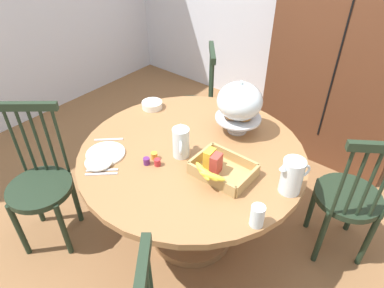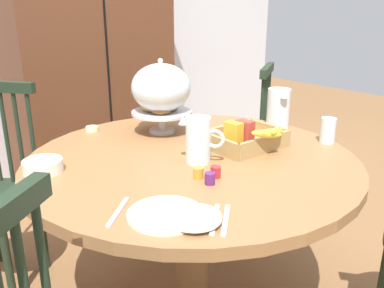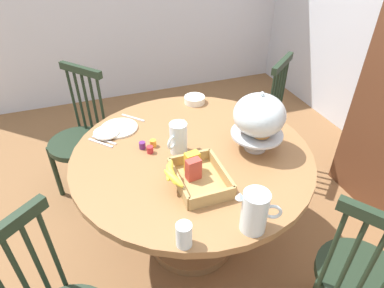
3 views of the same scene
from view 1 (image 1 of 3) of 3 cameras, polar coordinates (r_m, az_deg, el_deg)
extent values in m
plane|color=brown|center=(2.50, 3.66, -14.99)|extent=(10.00, 10.00, 0.00)
cube|color=brown|center=(3.04, 24.84, 14.14)|extent=(1.10, 0.56, 1.90)
cube|color=black|center=(2.76, 23.48, 14.47)|extent=(0.01, 0.01, 1.52)
cylinder|color=olive|center=(2.00, 0.00, -1.61)|extent=(1.31, 1.31, 0.04)
cylinder|color=brown|center=(2.22, 0.00, -8.40)|extent=(0.14, 0.14, 0.63)
cylinder|color=brown|center=(2.48, 0.00, -14.18)|extent=(0.56, 0.56, 0.06)
cylinder|color=#1E2D1E|center=(2.32, 24.42, -7.97)|extent=(0.40, 0.40, 0.04)
cylinder|color=#1E2D1E|center=(2.61, 25.31, -9.38)|extent=(0.04, 0.04, 0.45)
cylinder|color=#1E2D1E|center=(2.52, 19.30, -9.38)|extent=(0.04, 0.04, 0.45)
cylinder|color=#1E2D1E|center=(2.44, 27.09, -14.07)|extent=(0.04, 0.04, 0.45)
cylinder|color=#1E2D1E|center=(2.34, 20.58, -14.29)|extent=(0.04, 0.04, 0.45)
cylinder|color=#1E2D1E|center=(2.09, 28.98, -6.28)|extent=(0.02, 0.02, 0.48)
cylinder|color=#1E2D1E|center=(2.06, 27.21, -6.27)|extent=(0.02, 0.02, 0.48)
cylinder|color=#1E2D1E|center=(2.03, 25.38, -6.25)|extent=(0.02, 0.02, 0.48)
cylinder|color=#1E2D1E|center=(2.01, 23.51, -6.22)|extent=(0.02, 0.02, 0.48)
cylinder|color=#1E2D1E|center=(2.93, -0.11, 5.84)|extent=(0.40, 0.40, 0.04)
cylinder|color=#1E2D1E|center=(3.18, -2.64, 3.65)|extent=(0.04, 0.04, 0.45)
cylinder|color=#1E2D1E|center=(2.94, -2.81, 0.67)|extent=(0.04, 0.04, 0.45)
cylinder|color=#1E2D1E|center=(3.18, 2.42, 3.66)|extent=(0.04, 0.04, 0.45)
cylinder|color=#1E2D1E|center=(2.95, 2.64, 0.68)|extent=(0.04, 0.04, 0.45)
cylinder|color=#1E2D1E|center=(2.95, 3.05, 11.25)|extent=(0.02, 0.02, 0.48)
cylinder|color=#1E2D1E|center=(2.89, 3.12, 10.65)|extent=(0.02, 0.02, 0.48)
cylinder|color=#1E2D1E|center=(2.82, 3.19, 10.02)|extent=(0.02, 0.02, 0.48)
cylinder|color=#1E2D1E|center=(2.76, 3.26, 9.37)|extent=(0.02, 0.02, 0.48)
cylinder|color=#1E2D1E|center=(2.70, 3.34, 8.68)|extent=(0.02, 0.02, 0.48)
cube|color=#1E2D1E|center=(2.72, 3.38, 14.92)|extent=(0.26, 0.30, 0.05)
cylinder|color=#1E2D1E|center=(2.37, -23.93, -6.79)|extent=(0.40, 0.40, 0.04)
cylinder|color=#1E2D1E|center=(2.49, -26.71, -12.65)|extent=(0.04, 0.04, 0.45)
cylinder|color=#1E2D1E|center=(2.38, -20.48, -13.17)|extent=(0.04, 0.04, 0.45)
cylinder|color=#1E2D1E|center=(2.66, -24.58, -8.15)|extent=(0.04, 0.04, 0.45)
cylinder|color=#1E2D1E|center=(2.56, -18.78, -8.42)|extent=(0.04, 0.04, 0.45)
cylinder|color=#1E2D1E|center=(2.39, -27.20, 0.18)|extent=(0.02, 0.02, 0.48)
cylinder|color=#1E2D1E|center=(2.36, -25.69, 0.19)|extent=(0.02, 0.02, 0.48)
cylinder|color=#1E2D1E|center=(2.33, -24.13, 0.21)|extent=(0.02, 0.02, 0.48)
cylinder|color=#1E2D1E|center=(2.31, -22.54, 0.22)|extent=(0.02, 0.02, 0.48)
cylinder|color=#1E2D1E|center=(2.28, -20.91, 0.24)|extent=(0.02, 0.02, 0.48)
cube|color=#1E2D1E|center=(2.20, -25.80, 5.64)|extent=(0.30, 0.26, 0.05)
cylinder|color=#1E2D1E|center=(1.48, -6.82, -22.44)|extent=(0.02, 0.02, 0.48)
cube|color=#1E2D1E|center=(1.19, -8.50, -21.79)|extent=(0.25, 0.30, 0.05)
cylinder|color=silver|center=(2.16, 7.47, 2.39)|extent=(0.12, 0.12, 0.02)
cylinder|color=silver|center=(2.14, 7.54, 3.21)|extent=(0.03, 0.03, 0.09)
cylinder|color=silver|center=(2.12, 7.65, 4.36)|extent=(0.28, 0.28, 0.01)
torus|color=#B27033|center=(2.09, 8.59, 4.54)|extent=(0.10, 0.10, 0.03)
torus|color=#D19347|center=(2.14, 7.53, 5.57)|extent=(0.10, 0.10, 0.03)
torus|color=#935628|center=(2.09, 6.66, 4.79)|extent=(0.10, 0.10, 0.03)
ellipsoid|color=silver|center=(2.06, 7.91, 7.08)|extent=(0.27, 0.27, 0.22)
sphere|color=silver|center=(2.00, 8.20, 10.07)|extent=(0.02, 0.02, 0.02)
cylinder|color=silver|center=(1.90, -1.84, 0.25)|extent=(0.09, 0.09, 0.18)
cylinder|color=orange|center=(1.92, -1.82, -0.38)|extent=(0.08, 0.08, 0.12)
cone|color=silver|center=(1.90, -1.87, 3.08)|extent=(0.05, 0.05, 0.03)
torus|color=silver|center=(1.84, -1.87, -0.70)|extent=(0.06, 0.07, 0.07)
cylinder|color=silver|center=(1.74, 16.21, -5.14)|extent=(0.11, 0.11, 0.19)
cylinder|color=white|center=(1.76, 16.06, -5.83)|extent=(0.10, 0.10, 0.13)
cone|color=silver|center=(1.66, 14.90, -3.70)|extent=(0.05, 0.05, 0.03)
torus|color=silver|center=(1.78, 18.08, -4.27)|extent=(0.05, 0.07, 0.07)
cube|color=tan|center=(1.84, 5.13, -4.75)|extent=(0.30, 0.22, 0.01)
cube|color=tan|center=(1.75, 3.11, -5.91)|extent=(0.30, 0.02, 0.07)
cube|color=tan|center=(1.89, 7.08, -2.35)|extent=(0.30, 0.02, 0.07)
cube|color=tan|center=(1.88, 1.44, -2.20)|extent=(0.02, 0.22, 0.07)
cube|color=tan|center=(1.76, 9.20, -6.03)|extent=(0.02, 0.22, 0.07)
cube|color=gold|center=(1.83, 2.92, -2.43)|extent=(0.05, 0.07, 0.11)
cube|color=#B23D33|center=(1.79, 4.00, -3.28)|extent=(0.05, 0.08, 0.11)
ellipsoid|color=yellow|center=(1.70, 1.77, -4.53)|extent=(0.14, 0.08, 0.05)
ellipsoid|color=yellow|center=(1.69, 2.57, -4.95)|extent=(0.13, 0.03, 0.05)
ellipsoid|color=yellow|center=(1.68, 3.40, -5.38)|extent=(0.14, 0.08, 0.05)
cylinder|color=white|center=(2.01, -14.13, -1.55)|extent=(0.22, 0.22, 0.01)
cylinder|color=white|center=(1.95, -15.21, -2.90)|extent=(0.15, 0.15, 0.01)
cylinder|color=white|center=(2.39, -6.62, 6.47)|extent=(0.14, 0.14, 0.04)
cylinder|color=silver|center=(1.58, 10.77, -11.61)|extent=(0.06, 0.06, 0.11)
cylinder|color=beige|center=(2.43, 5.43, 6.86)|extent=(0.06, 0.06, 0.02)
cylinder|color=#B7282D|center=(1.88, -5.76, -3.02)|extent=(0.04, 0.04, 0.04)
cylinder|color=orange|center=(1.93, -6.27, -1.94)|extent=(0.04, 0.04, 0.04)
cylinder|color=#5B2366|center=(1.90, -7.54, -2.83)|extent=(0.04, 0.04, 0.04)
cube|color=silver|center=(1.91, -14.67, -4.22)|extent=(0.13, 0.13, 0.01)
cube|color=silver|center=(1.89, -14.79, -4.82)|extent=(0.13, 0.13, 0.01)
cube|color=silver|center=(2.13, -13.62, 0.72)|extent=(0.13, 0.13, 0.01)
camera|label=2|loc=(2.03, -46.77, 6.14)|focal=37.96mm
camera|label=3|loc=(0.83, 64.37, 5.85)|focal=30.81mm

